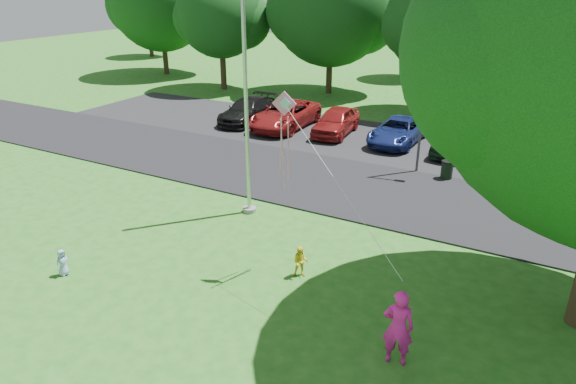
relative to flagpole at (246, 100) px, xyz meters
The scene contains 13 objects.
ground 7.39m from the flagpole, 55.01° to the right, with size 120.00×120.00×0.00m, color #23651A.
park_road 6.73m from the flagpole, 48.81° to the left, with size 60.00×6.00×0.06m, color black.
parking_strip 11.82m from the flagpole, 71.57° to the left, with size 42.00×7.00×0.06m, color black.
flagpole is the anchor object (origin of this frame).
street_lamp 8.41m from the flagpole, 57.83° to the left, with size 1.52×0.38×5.42m.
trash_can 9.55m from the flagpole, 50.47° to the left, with size 0.52×0.52×0.83m.
tree_row 19.95m from the flagpole, 75.18° to the left, with size 64.35×11.94×10.88m.
horizon_trees 29.85m from the flagpole, 75.32° to the left, with size 77.46×7.20×7.02m.
parked_cars 11.35m from the flagpole, 75.22° to the left, with size 22.80×5.36×1.48m.
woman 9.41m from the flagpole, 35.44° to the right, with size 0.68×0.45×1.87m, color #EC1F9D.
child_yellow 6.01m from the flagpole, 39.08° to the right, with size 0.46×0.36×0.95m, color yellow.
child_blue 7.66m from the flagpole, 110.74° to the right, with size 0.40×0.26×0.82m, color #91B3DF.
kite 4.24m from the flagpole, 42.36° to the right, with size 4.48×2.61×3.17m.
Camera 1 is at (6.02, -9.33, 8.05)m, focal length 32.00 mm.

